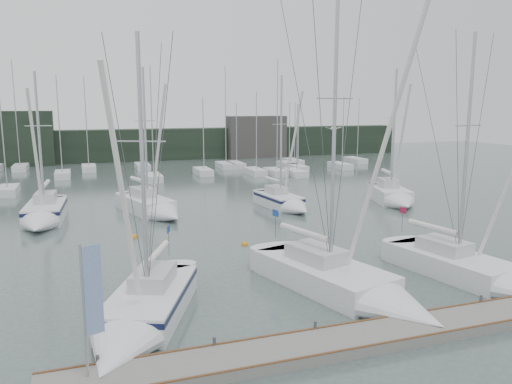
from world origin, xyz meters
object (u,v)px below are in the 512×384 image
sailboat_mid_e (395,198)px  sailboat_mid_a (43,216)px  sailboat_near_left (139,318)px  buoy_a (245,245)px  sailboat_mid_d (286,203)px  dock_banner (90,298)px  buoy_c (133,238)px  sailboat_mid_b (154,208)px  sailboat_near_right (485,276)px  sailboat_near_center (358,289)px

sailboat_mid_e → sailboat_mid_a: bearing=-168.8°
sailboat_near_left → buoy_a: bearing=76.4°
sailboat_mid_a → sailboat_mid_d: 19.42m
buoy_a → dock_banner: bearing=-124.5°
buoy_c → buoy_a: bearing=-32.1°
sailboat_mid_a → sailboat_mid_e: (29.46, -2.42, -0.02)m
sailboat_mid_b → dock_banner: size_ratio=2.92×
sailboat_near_right → buoy_c: 21.71m
sailboat_near_left → sailboat_mid_b: (3.53, 21.08, 0.04)m
sailboat_mid_b → buoy_a: sailboat_mid_b is taller
sailboat_mid_e → buoy_a: 18.64m
sailboat_near_right → buoy_c: size_ratio=26.25×
sailboat_mid_a → sailboat_mid_e: bearing=-1.0°
buoy_c → dock_banner: bearing=-99.3°
sailboat_near_right → buoy_c: sailboat_near_right is taller
sailboat_mid_a → buoy_a: sailboat_mid_a is taller
dock_banner → sailboat_near_left: bearing=44.2°
sailboat_mid_d → buoy_a: 11.53m
sailboat_mid_b → buoy_c: size_ratio=24.94×
sailboat_near_center → sailboat_mid_e: size_ratio=1.21×
sailboat_near_left → sailboat_mid_a: sailboat_near_left is taller
buoy_a → buoy_c: (-6.61, 4.15, 0.00)m
sailboat_near_left → sailboat_mid_d: size_ratio=1.04×
sailboat_near_left → sailboat_mid_b: size_ratio=0.99×
sailboat_mid_d → sailboat_near_right: bearing=-90.3°
buoy_c → dock_banner: (-2.98, -18.11, 2.97)m
dock_banner → sailboat_mid_e: bearing=21.0°
sailboat_mid_b → sailboat_mid_e: (21.10, -2.56, 0.02)m
sailboat_mid_a → sailboat_mid_d: bearing=0.4°
sailboat_mid_b → sailboat_mid_d: size_ratio=1.05×
sailboat_mid_e → buoy_c: bearing=-154.7°
sailboat_mid_d → sailboat_mid_b: bearing=166.9°
sailboat_near_left → sailboat_mid_e: 30.81m
sailboat_near_center → sailboat_mid_d: sailboat_near_center is taller
sailboat_near_center → sailboat_near_right: size_ratio=1.17×
dock_banner → sailboat_mid_d: bearing=36.2°
sailboat_mid_a → buoy_a: 16.42m
sailboat_near_right → sailboat_mid_a: 30.43m
sailboat_near_left → sailboat_near_center: (9.83, -0.10, -0.01)m
buoy_a → sailboat_mid_a: bearing=140.4°
sailboat_near_center → buoy_a: bearing=85.0°
sailboat_near_center → sailboat_mid_b: size_ratio=1.23×
sailboat_mid_d → buoy_a: sailboat_mid_d is taller
sailboat_mid_d → dock_banner: sailboat_mid_d is taller
sailboat_mid_b → dock_banner: bearing=-119.5°
sailboat_near_center → sailboat_mid_a: sailboat_near_center is taller
sailboat_near_center → sailboat_mid_d: size_ratio=1.29×
sailboat_mid_d → sailboat_mid_a: bearing=170.1°
sailboat_mid_e → dock_banner: 34.44m
sailboat_mid_a → sailboat_mid_b: size_ratio=0.96×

